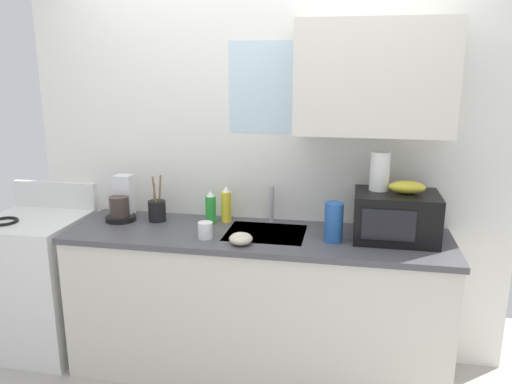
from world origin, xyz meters
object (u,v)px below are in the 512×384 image
object	(u,v)px
mug_white	(205,230)
small_bowl	(241,239)
coffee_maker	(122,203)
paper_towel_roll	(380,171)
dish_soap_bottle_green	(211,208)
cereal_canister	(334,222)
banana_bunch	(407,187)
stove_range	(39,282)
utensil_crock	(157,210)
dish_soap_bottle_yellow	(226,205)
microwave	(396,216)

from	to	relation	value
mug_white	small_bowl	world-z (taller)	mug_white
coffee_maker	small_bowl	world-z (taller)	coffee_maker
small_bowl	mug_white	bearing A→B (deg)	164.74
paper_towel_roll	dish_soap_bottle_green	distance (m)	1.05
cereal_canister	banana_bunch	bearing A→B (deg)	14.38
stove_range	paper_towel_roll	xyz separation A→B (m)	(2.16, 0.10, 0.82)
utensil_crock	dish_soap_bottle_yellow	bearing A→B (deg)	8.72
cereal_canister	mug_white	xyz separation A→B (m)	(-0.72, -0.09, -0.06)
banana_bunch	dish_soap_bottle_green	size ratio (longest dim) A/B	0.97
paper_towel_roll	dish_soap_bottle_yellow	size ratio (longest dim) A/B	0.96
dish_soap_bottle_green	utensil_crock	world-z (taller)	utensil_crock
cereal_canister	small_bowl	xyz separation A→B (m)	(-0.50, -0.15, -0.08)
dish_soap_bottle_yellow	small_bowl	xyz separation A→B (m)	(0.18, -0.39, -0.08)
banana_bunch	paper_towel_roll	world-z (taller)	paper_towel_roll
coffee_maker	small_bowl	bearing A→B (deg)	-20.07
dish_soap_bottle_yellow	dish_soap_bottle_green	world-z (taller)	dish_soap_bottle_yellow
coffee_maker	small_bowl	xyz separation A→B (m)	(0.84, -0.31, -0.07)
microwave	mug_white	size ratio (longest dim) A/B	4.84
cereal_canister	utensil_crock	size ratio (longest dim) A/B	0.75
microwave	mug_white	xyz separation A→B (m)	(-1.06, -0.19, -0.09)
small_bowl	dish_soap_bottle_yellow	bearing A→B (deg)	114.98
stove_range	microwave	distance (m)	2.33
dish_soap_bottle_yellow	coffee_maker	bearing A→B (deg)	-173.30
paper_towel_roll	cereal_canister	size ratio (longest dim) A/B	0.99
dish_soap_bottle_green	utensil_crock	distance (m)	0.35
banana_bunch	paper_towel_roll	size ratio (longest dim) A/B	0.91
utensil_crock	small_bowl	xyz separation A→B (m)	(0.61, -0.32, -0.04)
utensil_crock	cereal_canister	bearing A→B (deg)	-8.70
banana_bunch	cereal_canister	xyz separation A→B (m)	(-0.39, -0.10, -0.19)
utensil_crock	stove_range	bearing A→B (deg)	-171.83
microwave	coffee_maker	world-z (taller)	coffee_maker
dish_soap_bottle_green	cereal_canister	size ratio (longest dim) A/B	0.93
dish_soap_bottle_yellow	mug_white	xyz separation A→B (m)	(-0.04, -0.33, -0.06)
small_bowl	banana_bunch	bearing A→B (deg)	15.76
coffee_maker	mug_white	distance (m)	0.67
banana_bunch	dish_soap_bottle_yellow	bearing A→B (deg)	172.71
coffee_maker	dish_soap_bottle_yellow	xyz separation A→B (m)	(0.66, 0.08, 0.00)
dish_soap_bottle_green	small_bowl	distance (m)	0.44
small_bowl	coffee_maker	bearing A→B (deg)	159.93
banana_bunch	microwave	bearing A→B (deg)	-178.23
microwave	paper_towel_roll	xyz separation A→B (m)	(-0.10, 0.05, 0.24)
microwave	dish_soap_bottle_yellow	world-z (taller)	microwave
banana_bunch	small_bowl	world-z (taller)	banana_bunch
stove_range	dish_soap_bottle_green	world-z (taller)	dish_soap_bottle_green
banana_bunch	dish_soap_bottle_yellow	size ratio (longest dim) A/B	0.87
dish_soap_bottle_green	microwave	bearing A→B (deg)	-4.95
stove_range	paper_towel_roll	size ratio (longest dim) A/B	4.91
stove_range	utensil_crock	size ratio (longest dim) A/B	3.66
dish_soap_bottle_yellow	dish_soap_bottle_green	size ratio (longest dim) A/B	1.11
microwave	coffee_maker	distance (m)	1.68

